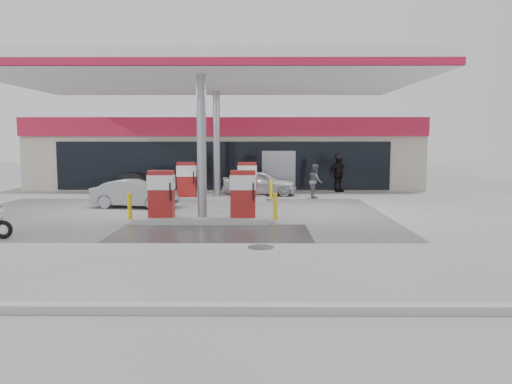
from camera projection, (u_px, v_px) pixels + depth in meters
ground at (195, 233)px, 15.17m from camera, size 90.00×90.00×0.00m
wet_patch at (211, 233)px, 15.16m from camera, size 6.00×3.00×0.00m
drain_cover at (261, 247)px, 13.17m from camera, size 0.70×0.70×0.01m
kerb at (140, 308)px, 8.20m from camera, size 28.00×0.25×0.15m
store_building at (228, 152)px, 30.80m from camera, size 22.00×8.22×4.00m
canopy at (210, 77)px, 19.58m from camera, size 16.00×10.02×5.51m
pump_island_near at (202, 202)px, 17.08m from camera, size 5.14×1.30×1.78m
pump_island_far at (217, 185)px, 23.05m from camera, size 5.14×1.30×1.78m
sedan_white at (259, 183)px, 25.23m from camera, size 3.75×1.53×1.27m
attendant at (315, 181)px, 24.00m from camera, size 0.64×0.82×1.66m
hatchback_silver at (135, 194)px, 20.70m from camera, size 3.68×1.82×1.16m
parked_car_left at (141, 182)px, 27.07m from camera, size 3.92×2.71×1.05m
biker_walking at (339, 174)px, 26.76m from camera, size 1.21×1.01×1.94m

